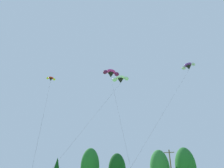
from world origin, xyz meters
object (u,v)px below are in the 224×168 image
parafoil_kite_high_white (121,79)px  parafoil_kite_low_red_yellow (51,79)px  parafoil_kite_mid_purple (188,66)px  parafoil_kite_far_magenta (111,73)px

parafoil_kite_high_white → parafoil_kite_low_red_yellow: 16.24m
parafoil_kite_mid_purple → parafoil_kite_far_magenta: size_ratio=0.98×
parafoil_kite_high_white → parafoil_kite_far_magenta: 2.93m
parafoil_kite_far_magenta → parafoil_kite_low_red_yellow: bearing=-171.8°
parafoil_kite_mid_purple → parafoil_kite_far_magenta: (-15.95, -2.88, -0.28)m
parafoil_kite_mid_purple → parafoil_kite_far_magenta: 16.21m
parafoil_kite_far_magenta → parafoil_kite_mid_purple: bearing=10.2°
parafoil_kite_high_white → parafoil_kite_low_red_yellow: (-16.02, -1.77, 1.96)m
parafoil_kite_high_white → parafoil_kite_mid_purple: bearing=12.7°
parafoil_kite_high_white → parafoil_kite_far_magenta: bearing=174.2°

